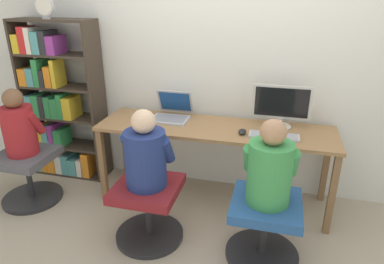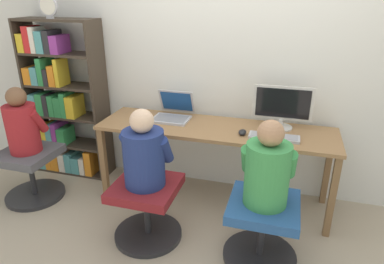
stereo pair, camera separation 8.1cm
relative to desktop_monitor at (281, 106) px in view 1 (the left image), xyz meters
name	(u,v)px [view 1 (the left image)]	position (x,y,z in m)	size (l,w,h in m)	color
ground_plane	(206,217)	(-0.53, -0.41, -0.91)	(14.00, 14.00, 0.00)	tan
wall_back	(224,52)	(-0.53, 0.21, 0.39)	(10.00, 0.05, 2.60)	silver
desk	(215,135)	(-0.53, -0.13, -0.26)	(2.02, 0.56, 0.72)	olive
desktop_monitor	(281,106)	(0.00, 0.00, 0.00)	(0.48, 0.20, 0.36)	beige
laptop	(172,113)	(-0.95, -0.03, -0.14)	(0.33, 0.34, 0.24)	#B7B7BC
keyboard	(274,136)	(-0.04, -0.24, -0.17)	(0.39, 0.13, 0.03)	#B2B2B7
computer_mouse_by_keyboard	(242,132)	(-0.29, -0.23, -0.17)	(0.06, 0.10, 0.04)	black
office_chair_left	(264,225)	(-0.04, -0.77, -0.64)	(0.53, 0.53, 0.47)	#262628
office_chair_right	(148,207)	(-0.91, -0.78, -0.64)	(0.53, 0.53, 0.47)	#262628
person_at_monitor	(270,168)	(-0.04, -0.77, -0.18)	(0.36, 0.30, 0.59)	#388C47
person_at_laptop	(145,154)	(-0.91, -0.77, -0.19)	(0.37, 0.31, 0.58)	navy
bookshelf	(56,108)	(-2.17, -0.01, -0.19)	(0.80, 0.28, 1.57)	#382D23
desk_clock	(44,6)	(-2.08, -0.07, 0.77)	(0.18, 0.03, 0.20)	#B2B2B7
office_chair_side	(28,173)	(-2.16, -0.55, -0.64)	(0.53, 0.53, 0.47)	#262628
person_near_shelf	(19,126)	(-2.16, -0.55, -0.18)	(0.33, 0.29, 0.59)	maroon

